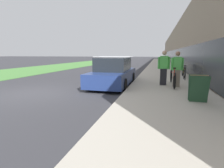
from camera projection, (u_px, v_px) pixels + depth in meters
The scene contains 13 objects.
ground_plane at pixel (31, 94), 7.67m from camera, with size 220.00×220.00×0.00m, color #38383D.
sidewalk_slab at pixel (161, 65), 26.22m from camera, with size 3.67×70.00×0.14m.
storefront_facade at pixel (200, 47), 31.65m from camera, with size 10.01×70.00×5.93m.
lawn_strip at pixel (87, 63), 33.48m from camera, with size 7.04×70.00×0.03m.
tandem_bicycle at pixel (173, 77), 8.89m from camera, with size 0.52×2.91×0.96m.
person_rider at pixel (177, 69), 8.42m from camera, with size 0.58×0.23×1.70m.
person_bystander at pixel (164, 68), 8.87m from camera, with size 0.59×0.23×1.75m.
bike_rack_hoop at pixel (185, 71), 10.82m from camera, with size 0.05×0.60×0.84m.
cruiser_bike_nearest at pixel (184, 72), 12.11m from camera, with size 0.52×1.72×0.85m.
cruiser_bike_middle at pixel (179, 69), 14.22m from camera, with size 0.52×1.87×0.93m.
cruiser_bike_farthest at pixel (174, 67), 16.43m from camera, with size 0.52×1.78×0.87m.
sandwich_board_sign at pixel (198, 88), 5.83m from camera, with size 0.56×0.56×0.90m.
parked_sedan_curbside at pixel (113, 73), 9.62m from camera, with size 1.96×4.59×1.59m.
Camera 1 is at (5.34, -6.34, 1.72)m, focal length 28.00 mm.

